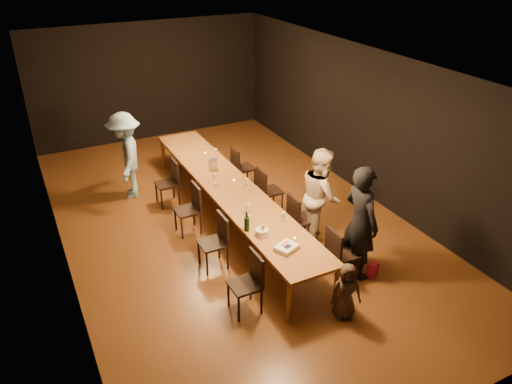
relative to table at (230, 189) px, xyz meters
name	(u,v)px	position (x,y,z in m)	size (l,w,h in m)	color
ground	(231,221)	(0.00, 0.00, -0.70)	(10.00, 10.00, 0.00)	#4F2713
room_shell	(228,118)	(0.00, 0.00, 1.38)	(6.04, 10.04, 3.02)	black
table	(230,189)	(0.00, 0.00, 0.00)	(0.90, 6.00, 0.75)	#995B2C
chair_right_0	(343,254)	(0.85, -2.40, -0.24)	(0.42, 0.42, 0.93)	black
chair_right_1	(302,219)	(0.85, -1.20, -0.24)	(0.42, 0.42, 0.93)	black
chair_right_2	(270,190)	(0.85, 0.00, -0.24)	(0.42, 0.42, 0.93)	black
chair_right_3	(243,167)	(0.85, 1.20, -0.24)	(0.42, 0.42, 0.93)	black
chair_left_0	(245,284)	(-0.85, -2.40, -0.24)	(0.42, 0.42, 0.93)	black
chair_left_1	(213,243)	(-0.85, -1.20, -0.24)	(0.42, 0.42, 0.93)	black
chair_left_2	(187,210)	(-0.85, 0.00, -0.24)	(0.42, 0.42, 0.93)	black
chair_left_3	(167,183)	(-0.85, 1.20, -0.24)	(0.42, 0.42, 0.93)	black
woman_birthday	(361,222)	(1.15, -2.39, 0.25)	(0.69, 0.45, 1.90)	black
woman_tan	(321,196)	(1.17, -1.26, 0.17)	(0.85, 0.66, 1.74)	beige
man_blue	(126,156)	(-1.43, 1.90, 0.20)	(1.17, 0.67, 1.80)	#8AB8D5
child	(346,291)	(0.37, -3.16, -0.26)	(0.43, 0.28, 0.89)	#3B2D21
gift_bag_red	(373,270)	(1.33, -2.60, -0.58)	(0.20, 0.11, 0.24)	#CF1F4A
gift_bag_blue	(346,251)	(1.21, -2.03, -0.53)	(0.27, 0.18, 0.34)	#2754A9
birthday_cake	(287,248)	(-0.10, -2.27, 0.09)	(0.39, 0.36, 0.08)	white
plate_stack	(262,233)	(-0.24, -1.77, 0.11)	(0.20, 0.20, 0.11)	silver
champagne_bottle	(247,221)	(-0.39, -1.52, 0.23)	(0.08, 0.08, 0.36)	black
ice_bucket	(213,164)	(0.01, 0.84, 0.15)	(0.18, 0.18, 0.20)	#B1B0B5
wineglass_0	(263,230)	(-0.23, -1.78, 0.15)	(0.06, 0.06, 0.21)	beige
wineglass_1	(283,218)	(0.23, -1.60, 0.15)	(0.06, 0.06, 0.21)	beige
wineglass_2	(248,210)	(-0.16, -1.11, 0.15)	(0.06, 0.06, 0.21)	silver
wineglass_3	(247,184)	(0.24, -0.24, 0.15)	(0.06, 0.06, 0.21)	beige
wineglass_4	(215,178)	(-0.20, 0.23, 0.15)	(0.06, 0.06, 0.21)	silver
wineglass_5	(216,153)	(0.27, 1.31, 0.15)	(0.06, 0.06, 0.21)	silver
tealight_near	(295,239)	(0.15, -2.10, 0.06)	(0.05, 0.05, 0.03)	#B2B7B2
tealight_mid	(234,181)	(0.15, 0.14, 0.06)	(0.05, 0.05, 0.03)	#B2B7B2
tealight_far	(205,153)	(0.15, 1.60, 0.06)	(0.05, 0.05, 0.03)	#B2B7B2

